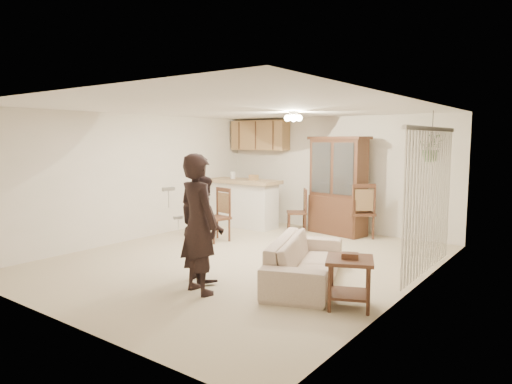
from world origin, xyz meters
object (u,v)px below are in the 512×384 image
Objects in this scene: child at (202,233)px; chair_bar at (216,226)px; adult at (198,225)px; chair_hutch_right at (360,222)px; sofa at (306,256)px; china_hutch at (338,186)px; side_table at (349,282)px; chair_hutch_left at (297,219)px.

chair_bar is at bearing -28.13° from child.
adult reaches higher than chair_hutch_right.
sofa is 3.51m from china_hutch.
side_table is at bearing -147.18° from adult.
chair_hutch_left is at bearing 77.46° from chair_bar.
sofa is 0.91× the size of china_hutch.
child is 1.29× the size of chair_bar.
chair_bar is (-3.66, 1.75, -0.02)m from side_table.
chair_hutch_right reaches higher than sofa.
sofa is at bearing -12.49° from chair_bar.
chair_bar reaches higher than side_table.
chair_bar reaches higher than chair_hutch_left.
chair_hutch_right is (-1.51, 3.78, 0.01)m from side_table.
china_hutch is 1.16m from chair_hutch_left.
adult is 1.60× the size of chair_hutch_right.
chair_bar is at bearing 154.52° from side_table.
side_table is 4.56m from chair_hutch_left.
sofa is 1.08m from side_table.
chair_hutch_left is (-0.83, -0.29, -0.75)m from china_hutch.
adult is 0.87× the size of china_hutch.
chair_hutch_right reaches higher than side_table.
chair_hutch_left is 0.83× the size of chair_hutch_right.
adult reaches higher than side_table.
chair_hutch_right is at bearing 5.33° from china_hutch.
chair_hutch_right is (0.54, -0.04, -0.70)m from china_hutch.
sofa is 2.61× the size of side_table.
chair_hutch_right is at bearing 111.80° from side_table.
china_hutch is at bearing -74.45° from adult.
chair_bar is at bearing 4.71° from chair_hutch_right.
child is at bearing -25.84° from chair_hutch_left.
adult is at bearing 47.40° from chair_hutch_right.
chair_hutch_right reaches higher than chair_bar.
side_table is 0.64× the size of chair_hutch_right.
child is at bearing -174.25° from side_table.
china_hutch is (0.12, 4.04, 0.34)m from child.
side_table is (2.05, -3.82, -0.71)m from china_hutch.
chair_hutch_left is at bearing -150.92° from china_hutch.
china_hutch reaches higher than side_table.
china_hutch is at bearing 63.18° from chair_bar.
china_hutch is 1.83× the size of chair_hutch_right.
chair_hutch_left is (-2.89, 3.53, -0.05)m from side_table.
china_hutch reaches higher than chair_bar.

